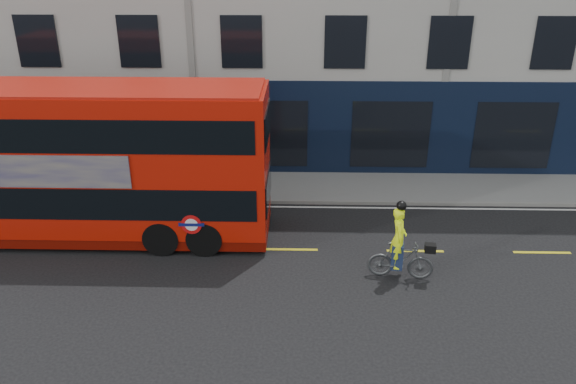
{
  "coord_description": "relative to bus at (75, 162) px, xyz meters",
  "views": [
    {
      "loc": [
        4.34,
        -14.17,
        8.87
      ],
      "look_at": [
        3.95,
        1.68,
        1.93
      ],
      "focal_mm": 35.0,
      "sensor_mm": 36.0,
      "label": 1
    }
  ],
  "objects": [
    {
      "name": "kerb",
      "position": [
        2.87,
        2.59,
        -2.51
      ],
      "size": [
        60.0,
        0.12,
        0.13
      ],
      "primitive_type": "cube",
      "color": "slate",
      "rests_on": "ground"
    },
    {
      "name": "ground",
      "position": [
        2.87,
        -2.41,
        -2.58
      ],
      "size": [
        120.0,
        120.0,
        0.0
      ],
      "primitive_type": "plane",
      "color": "black",
      "rests_on": "ground"
    },
    {
      "name": "road_edge_line",
      "position": [
        2.87,
        2.29,
        -2.57
      ],
      "size": [
        58.0,
        0.1,
        0.01
      ],
      "primitive_type": "cube",
      "color": "silver",
      "rests_on": "ground"
    },
    {
      "name": "bus",
      "position": [
        0.0,
        0.0,
        0.0
      ],
      "size": [
        12.47,
        2.9,
        5.02
      ],
      "rotation": [
        0.0,
        0.0,
        -0.0
      ],
      "color": "red",
      "rests_on": "ground"
    },
    {
      "name": "pavement",
      "position": [
        2.87,
        4.09,
        -2.52
      ],
      "size": [
        60.0,
        3.0,
        0.12
      ],
      "primitive_type": "cube",
      "color": "slate",
      "rests_on": "ground"
    },
    {
      "name": "cyclist",
      "position": [
        10.08,
        -2.46,
        -1.76
      ],
      "size": [
        1.94,
        0.78,
        2.45
      ],
      "rotation": [
        0.0,
        0.0,
        -0.14
      ],
      "color": "#474A4C",
      "rests_on": "ground"
    },
    {
      "name": "lane_dashes",
      "position": [
        2.87,
        -0.91,
        -2.57
      ],
      "size": [
        58.0,
        0.12,
        0.01
      ],
      "primitive_type": null,
      "color": "gold",
      "rests_on": "ground"
    }
  ]
}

